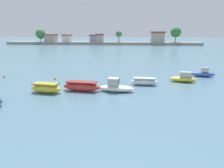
# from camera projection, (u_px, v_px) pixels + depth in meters

# --- Properties ---
(moored_boat_3) EXTENTS (4.13, 2.11, 1.23)m
(moored_boat_3) POSITION_uv_depth(u_px,v_px,m) (46.00, 88.00, 25.73)
(moored_boat_3) COLOR yellow
(moored_boat_3) RESTS_ON ground
(moored_boat_4) EXTENTS (5.06, 2.07, 1.24)m
(moored_boat_4) POSITION_uv_depth(u_px,v_px,m) (82.00, 86.00, 26.48)
(moored_boat_4) COLOR #C63833
(moored_boat_4) RESTS_ON ground
(moored_boat_5) EXTENTS (4.61, 1.99, 1.74)m
(moored_boat_5) POSITION_uv_depth(u_px,v_px,m) (116.00, 87.00, 26.19)
(moored_boat_5) COLOR white
(moored_boat_5) RESTS_ON ground
(moored_boat_6) EXTENTS (3.85, 1.60, 1.03)m
(moored_boat_6) POSITION_uv_depth(u_px,v_px,m) (144.00, 82.00, 29.31)
(moored_boat_6) COLOR white
(moored_boat_6) RESTS_ON ground
(moored_boat_7) EXTENTS (4.08, 1.93, 1.53)m
(moored_boat_7) POSITION_uv_depth(u_px,v_px,m) (183.00, 78.00, 31.04)
(moored_boat_7) COLOR yellow
(moored_boat_7) RESTS_ON ground
(moored_boat_8) EXTENTS (3.79, 1.41, 1.56)m
(moored_boat_8) POSITION_uv_depth(u_px,v_px,m) (203.00, 74.00, 34.43)
(moored_boat_8) COLOR #3856A8
(moored_boat_8) RESTS_ON ground
(mooring_buoy_0) EXTENTS (0.33, 0.33, 0.33)m
(mooring_buoy_0) POSITION_uv_depth(u_px,v_px,m) (55.00, 78.00, 32.57)
(mooring_buoy_0) COLOR orange
(mooring_buoy_0) RESTS_ON ground
(mooring_buoy_2) EXTENTS (0.28, 0.28, 0.28)m
(mooring_buoy_2) POSITION_uv_depth(u_px,v_px,m) (4.00, 77.00, 33.95)
(mooring_buoy_2) COLOR red
(mooring_buoy_2) RESTS_ON ground
(distant_shoreline) EXTENTS (99.40, 7.66, 8.83)m
(distant_shoreline) POSITION_uv_depth(u_px,v_px,m) (104.00, 40.00, 106.71)
(distant_shoreline) COLOR gray
(distant_shoreline) RESTS_ON ground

